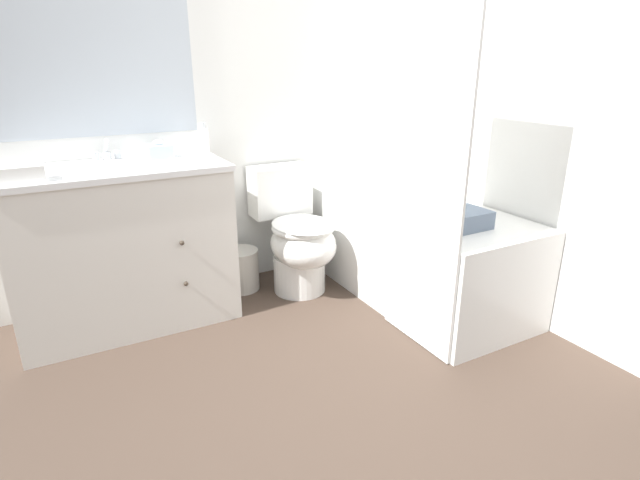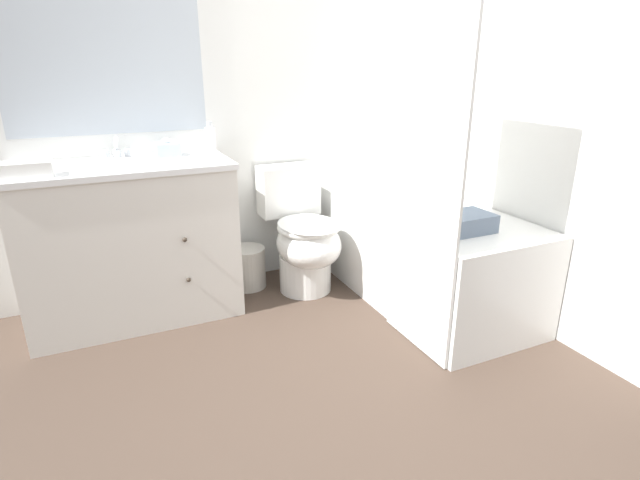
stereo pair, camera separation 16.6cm
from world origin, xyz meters
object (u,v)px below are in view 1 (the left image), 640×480
object	(u,v)px
bathtub	(414,250)
bath_towel_folded	(456,220)
sink_faucet	(107,153)
soap_dispenser	(204,142)
wastebasket	(240,270)
hand_towel_folded	(18,174)
toilet	(297,238)
vanity_cabinet	(124,245)
tissue_box	(159,151)

from	to	relation	value
bathtub	bath_towel_folded	distance (m)	0.56
sink_faucet	soap_dispenser	world-z (taller)	soap_dispenser
wastebasket	hand_towel_folded	world-z (taller)	hand_towel_folded
toilet	bathtub	bearing A→B (deg)	-33.02
vanity_cabinet	soap_dispenser	size ratio (longest dim) A/B	5.87
toilet	sink_faucet	bearing A→B (deg)	164.14
toilet	soap_dispenser	distance (m)	0.81
tissue_box	bath_towel_folded	size ratio (longest dim) A/B	0.39
tissue_box	bath_towel_folded	distance (m)	1.64
vanity_cabinet	soap_dispenser	xyz separation A→B (m)	(0.48, 0.01, 0.51)
wastebasket	vanity_cabinet	bearing A→B (deg)	-172.00
wastebasket	sink_faucet	bearing A→B (deg)	171.23
vanity_cabinet	bath_towel_folded	size ratio (longest dim) A/B	3.24
wastebasket	bath_towel_folded	size ratio (longest dim) A/B	0.76
sink_faucet	soap_dispenser	size ratio (longest dim) A/B	0.75
bathtub	bath_towel_folded	world-z (taller)	bath_towel_folded
bathtub	wastebasket	distance (m)	1.10
vanity_cabinet	sink_faucet	distance (m)	0.50
toilet	bathtub	xyz separation A→B (m)	(0.60, -0.39, -0.06)
soap_dispenser	bath_towel_folded	size ratio (longest dim) A/B	0.55
hand_towel_folded	sink_faucet	bearing A→B (deg)	42.24
bath_towel_folded	toilet	bearing A→B (deg)	120.40
toilet	tissue_box	xyz separation A→B (m)	(-0.73, 0.21, 0.57)
bathtub	bath_towel_folded	bearing A→B (deg)	-104.52
sink_faucet	tissue_box	bearing A→B (deg)	-15.45
wastebasket	hand_towel_folded	bearing A→B (deg)	-166.14
toilet	wastebasket	size ratio (longest dim) A/B	2.88
vanity_cabinet	hand_towel_folded	distance (m)	0.64
soap_dispenser	toilet	bearing A→B (deg)	-10.32
wastebasket	bath_towel_folded	xyz separation A→B (m)	(0.81, -1.01, 0.48)
toilet	soap_dispenser	world-z (taller)	soap_dispenser
tissue_box	hand_towel_folded	xyz separation A→B (m)	(-0.67, -0.30, -0.00)
vanity_cabinet	tissue_box	distance (m)	0.55
toilet	soap_dispenser	size ratio (longest dim) A/B	3.98
soap_dispenser	hand_towel_folded	bearing A→B (deg)	-168.43
sink_faucet	bath_towel_folded	world-z (taller)	sink_faucet
tissue_box	hand_towel_folded	world-z (taller)	tissue_box
vanity_cabinet	sink_faucet	world-z (taller)	sink_faucet
vanity_cabinet	wastebasket	world-z (taller)	vanity_cabinet
toilet	soap_dispenser	xyz separation A→B (m)	(-0.51, 0.09, 0.62)
sink_faucet	soap_dispenser	distance (m)	0.52
sink_faucet	wastebasket	world-z (taller)	sink_faucet
soap_dispenser	bath_towel_folded	world-z (taller)	soap_dispenser
toilet	bath_towel_folded	distance (m)	1.01
tissue_box	soap_dispenser	distance (m)	0.25
sink_faucet	vanity_cabinet	bearing A→B (deg)	-90.00
bathtub	tissue_box	world-z (taller)	tissue_box
vanity_cabinet	sink_faucet	xyz separation A→B (m)	(-0.00, 0.20, 0.46)
toilet	hand_towel_folded	xyz separation A→B (m)	(-1.40, -0.09, 0.57)
soap_dispenser	bath_towel_folded	bearing A→B (deg)	-42.78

